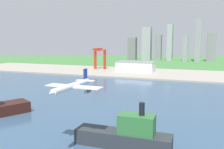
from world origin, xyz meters
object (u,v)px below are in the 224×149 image
object	(u,v)px
airplane_landing	(72,86)
warehouse_main	(136,67)
container_barge	(126,135)
port_crane_red	(99,54)

from	to	relation	value
airplane_landing	warehouse_main	world-z (taller)	airplane_landing
airplane_landing	warehouse_main	bearing A→B (deg)	99.13
container_barge	warehouse_main	world-z (taller)	container_barge
container_barge	warehouse_main	bearing A→B (deg)	104.04
airplane_landing	warehouse_main	distance (m)	334.30
airplane_landing	container_barge	world-z (taller)	airplane_landing
port_crane_red	airplane_landing	bearing A→B (deg)	-68.80
port_crane_red	warehouse_main	bearing A→B (deg)	-10.50
airplane_landing	port_crane_red	xyz separation A→B (m)	(-133.47, 344.16, -2.70)
warehouse_main	container_barge	bearing A→B (deg)	-75.96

